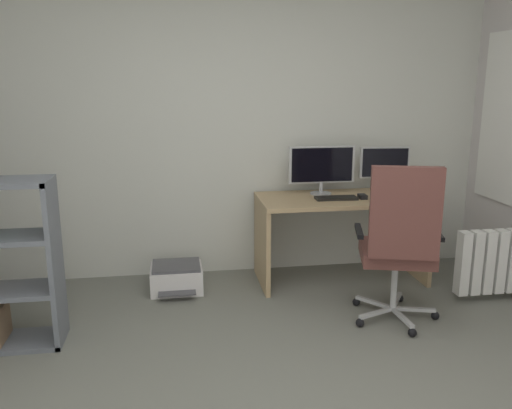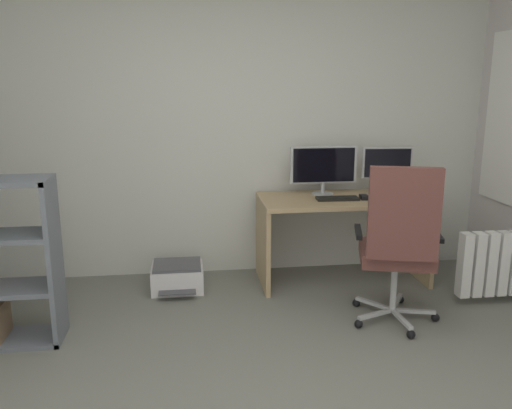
{
  "view_description": "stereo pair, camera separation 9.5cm",
  "coord_description": "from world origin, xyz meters",
  "px_view_note": "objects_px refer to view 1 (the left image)",
  "views": [
    {
      "loc": [
        -0.47,
        -2.1,
        1.68
      ],
      "look_at": [
        0.13,
        1.7,
        0.76
      ],
      "focal_mm": 37.05,
      "sensor_mm": 36.0,
      "label": 1
    },
    {
      "loc": [
        -0.38,
        -2.11,
        1.68
      ],
      "look_at": [
        0.13,
        1.7,
        0.76
      ],
      "focal_mm": 37.05,
      "sensor_mm": 36.0,
      "label": 2
    }
  ],
  "objects_px": {
    "monitor_secondary": "(384,165)",
    "keyboard": "(336,198)",
    "office_chair": "(400,240)",
    "computer_mouse": "(362,197)",
    "printer": "(177,277)",
    "monitor_main": "(322,166)",
    "desk": "(341,220)"
  },
  "relations": [
    {
      "from": "monitor_secondary",
      "to": "keyboard",
      "type": "relative_size",
      "value": 1.24
    },
    {
      "from": "office_chair",
      "to": "keyboard",
      "type": "bearing_deg",
      "value": 103.35
    },
    {
      "from": "computer_mouse",
      "to": "printer",
      "type": "bearing_deg",
      "value": -179.62
    },
    {
      "from": "computer_mouse",
      "to": "office_chair",
      "type": "xyz_separation_m",
      "value": [
        -0.03,
        -0.81,
        -0.12
      ]
    },
    {
      "from": "computer_mouse",
      "to": "printer",
      "type": "relative_size",
      "value": 0.23
    },
    {
      "from": "office_chair",
      "to": "printer",
      "type": "height_order",
      "value": "office_chair"
    },
    {
      "from": "monitor_secondary",
      "to": "office_chair",
      "type": "distance_m",
      "value": 1.12
    },
    {
      "from": "monitor_secondary",
      "to": "office_chair",
      "type": "height_order",
      "value": "office_chair"
    },
    {
      "from": "monitor_main",
      "to": "keyboard",
      "type": "height_order",
      "value": "monitor_main"
    },
    {
      "from": "desk",
      "to": "monitor_secondary",
      "type": "relative_size",
      "value": 3.27
    },
    {
      "from": "desk",
      "to": "monitor_main",
      "type": "height_order",
      "value": "monitor_main"
    },
    {
      "from": "keyboard",
      "to": "office_chair",
      "type": "height_order",
      "value": "office_chair"
    },
    {
      "from": "desk",
      "to": "printer",
      "type": "xyz_separation_m",
      "value": [
        -1.38,
        -0.03,
        -0.42
      ]
    },
    {
      "from": "monitor_main",
      "to": "printer",
      "type": "height_order",
      "value": "monitor_main"
    },
    {
      "from": "monitor_main",
      "to": "desk",
      "type": "bearing_deg",
      "value": -42.69
    },
    {
      "from": "monitor_main",
      "to": "keyboard",
      "type": "xyz_separation_m",
      "value": [
        0.07,
        -0.21,
        -0.23
      ]
    },
    {
      "from": "keyboard",
      "to": "computer_mouse",
      "type": "relative_size",
      "value": 3.4
    },
    {
      "from": "desk",
      "to": "computer_mouse",
      "type": "relative_size",
      "value": 13.81
    },
    {
      "from": "keyboard",
      "to": "office_chair",
      "type": "relative_size",
      "value": 0.3
    },
    {
      "from": "monitor_main",
      "to": "monitor_secondary",
      "type": "xyz_separation_m",
      "value": [
        0.55,
        0.0,
        -0.0
      ]
    },
    {
      "from": "monitor_main",
      "to": "office_chair",
      "type": "relative_size",
      "value": 0.49
    },
    {
      "from": "monitor_main",
      "to": "keyboard",
      "type": "relative_size",
      "value": 1.65
    },
    {
      "from": "monitor_secondary",
      "to": "printer",
      "type": "xyz_separation_m",
      "value": [
        -1.79,
        -0.16,
        -0.85
      ]
    },
    {
      "from": "monitor_main",
      "to": "office_chair",
      "type": "xyz_separation_m",
      "value": [
        0.26,
        -1.02,
        -0.35
      ]
    },
    {
      "from": "desk",
      "to": "keyboard",
      "type": "xyz_separation_m",
      "value": [
        -0.07,
        -0.07,
        0.2
      ]
    },
    {
      "from": "monitor_main",
      "to": "printer",
      "type": "bearing_deg",
      "value": -172.46
    },
    {
      "from": "desk",
      "to": "printer",
      "type": "height_order",
      "value": "desk"
    },
    {
      "from": "monitor_secondary",
      "to": "keyboard",
      "type": "bearing_deg",
      "value": -156.75
    },
    {
      "from": "desk",
      "to": "printer",
      "type": "distance_m",
      "value": 1.44
    },
    {
      "from": "desk",
      "to": "office_chair",
      "type": "xyz_separation_m",
      "value": [
        0.12,
        -0.89,
        0.09
      ]
    },
    {
      "from": "computer_mouse",
      "to": "keyboard",
      "type": "bearing_deg",
      "value": 179.92
    },
    {
      "from": "printer",
      "to": "keyboard",
      "type": "bearing_deg",
      "value": -1.94
    }
  ]
}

